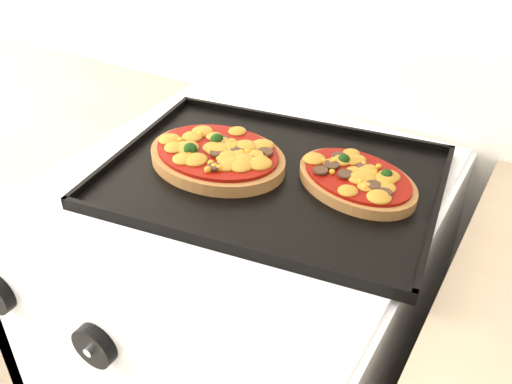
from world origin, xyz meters
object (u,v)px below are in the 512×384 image
Objects in this scene: stove at (245,370)px; baking_tray at (272,176)px; pizza_right at (357,179)px; pizza_left at (217,155)px.

baking_tray reaches higher than stove.
baking_tray is (0.04, 0.03, 0.47)m from stove.
pizza_right is (0.13, 0.04, 0.01)m from baking_tray.
stove is 1.77× the size of baking_tray.
pizza_left is at bearing 178.64° from baking_tray.
stove is at bearing -16.31° from pizza_left.
pizza_left reaches higher than baking_tray.
baking_tray is at bearing -162.20° from pizza_right.
stove is 0.48m from pizza_left.
baking_tray is 2.54× the size of pizza_right.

